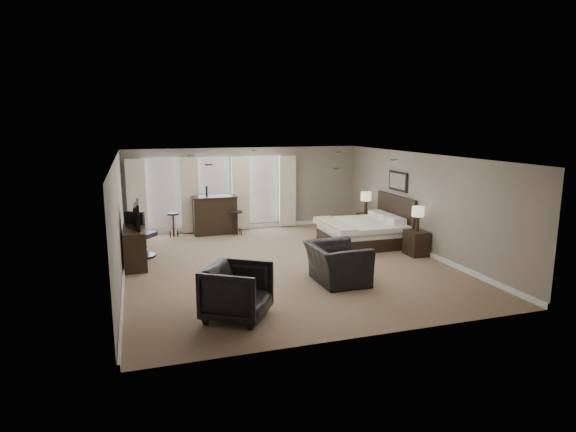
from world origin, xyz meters
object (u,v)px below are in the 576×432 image
object	(u,v)px
nightstand_near	(416,243)
nightstand_far	(365,223)
lamp_near	(418,219)
armchair_near	(337,257)
lamp_far	(366,203)
bar_counter	(214,215)
bar_stool_right	(237,223)
tv	(134,225)
bar_stool_left	(173,225)
dresser	(135,246)
armchair_far	(237,289)
bed	(361,221)
desk_chair	(142,234)

from	to	relation	value
nightstand_near	nightstand_far	distance (m)	2.90
lamp_near	armchair_near	world-z (taller)	lamp_near
lamp_far	bar_counter	size ratio (longest dim) A/B	0.51
lamp_far	bar_stool_right	xyz separation A→B (m)	(-3.95, 0.71, -0.53)
tv	bar_counter	xyz separation A→B (m)	(2.36, 2.75, -0.40)
tv	bar_stool_left	world-z (taller)	tv
lamp_near	dresser	distance (m)	7.06
armchair_far	bar_stool_right	distance (m)	6.37
bed	lamp_far	distance (m)	1.72
armchair_far	bar_stool_right	xyz separation A→B (m)	(1.30, 6.24, -0.16)
lamp_near	tv	xyz separation A→B (m)	(-6.92, 1.31, 0.03)
armchair_far	bar_stool_right	size ratio (longest dim) A/B	1.41
desk_chair	bar_counter	bearing A→B (deg)	-100.17
bed	armchair_near	distance (m)	3.42
lamp_far	bed	bearing A→B (deg)	-121.54
tv	lamp_near	bearing A→B (deg)	-100.70
lamp_near	lamp_far	world-z (taller)	lamp_near
nightstand_far	dresser	distance (m)	7.10
lamp_far	armchair_near	bearing A→B (deg)	-123.43
lamp_far	lamp_near	bearing A→B (deg)	-90.00
tv	bar_stool_right	size ratio (longest dim) A/B	1.44
tv	desk_chair	world-z (taller)	desk_chair
tv	armchair_far	world-z (taller)	armchair_far
lamp_near	bar_stool_left	distance (m)	7.08
desk_chair	bed	bearing A→B (deg)	-149.05
armchair_far	bar_stool_left	size ratio (longest dim) A/B	1.46
lamp_near	bar_stool_left	xyz separation A→B (m)	(-5.81, 4.01, -0.59)
bed	bar_stool_right	world-z (taller)	bed
lamp_near	desk_chair	bearing A→B (deg)	163.79
armchair_far	bar_stool_right	world-z (taller)	armchair_far
lamp_far	armchair_far	bearing A→B (deg)	-133.54
lamp_far	dresser	size ratio (longest dim) A/B	0.44
armchair_near	bar_counter	bearing A→B (deg)	16.64
bar_stool_right	bar_counter	bearing A→B (deg)	143.35
bar_stool_right	bar_stool_left	bearing A→B (deg)	167.93
nightstand_far	bar_stool_right	bearing A→B (deg)	169.80
bar_stool_left	bar_counter	bearing A→B (deg)	2.48
tv	armchair_near	bearing A→B (deg)	-123.15
bar_stool_left	bed	bearing A→B (deg)	-27.48
lamp_near	bar_counter	xyz separation A→B (m)	(-4.56, 4.06, -0.36)
nightstand_near	armchair_near	bearing A→B (deg)	-154.06
dresser	bar_stool_left	distance (m)	2.92
nightstand_far	armchair_far	bearing A→B (deg)	-133.54
nightstand_near	nightstand_far	size ratio (longest dim) A/B	1.12
dresser	lamp_far	bearing A→B (deg)	12.96
nightstand_near	tv	distance (m)	7.07
bar_counter	lamp_near	bearing A→B (deg)	-41.70
bar_stool_right	tv	bearing A→B (deg)	-142.16
dresser	bar_stool_right	distance (m)	3.76
lamp_far	desk_chair	world-z (taller)	lamp_far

